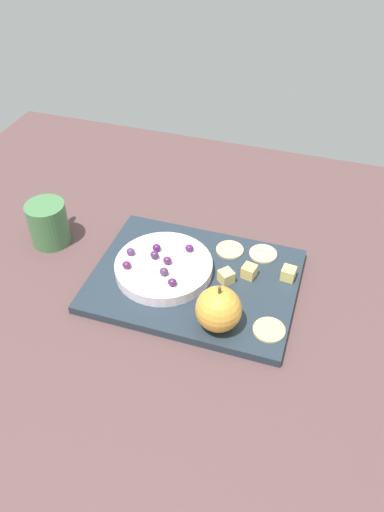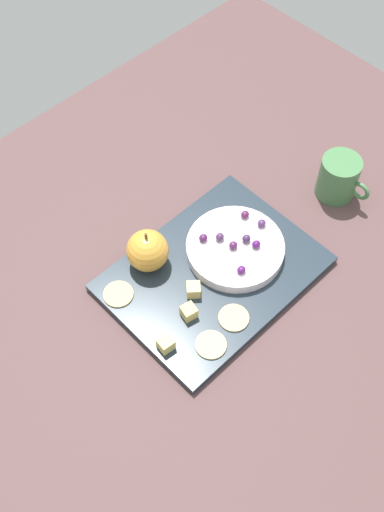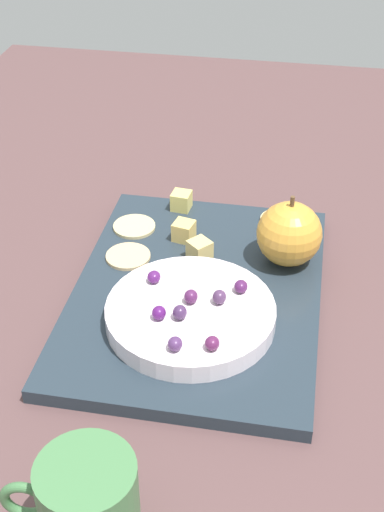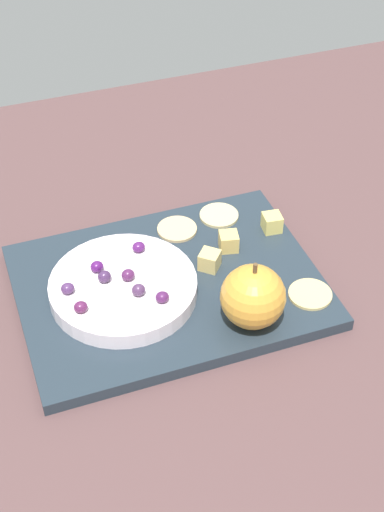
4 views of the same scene
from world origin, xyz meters
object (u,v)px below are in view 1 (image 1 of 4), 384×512
object	(u,v)px
grape_6	(154,255)
grape_4	(157,248)
cheese_cube_0	(249,271)
grape_3	(172,282)
platter	(194,280)
serving_dish	(164,267)
cup	(49,223)
grape_2	(127,265)
cheese_cube_1	(288,273)
cheese_cube_2	(226,277)
grape_7	(189,248)
cracker_0	(263,254)
grape_1	(167,260)
apple_whole	(219,309)
grape_5	(164,272)
cracker_1	(269,330)
cracker_2	(232,250)
grape_0	(131,252)

from	to	relation	value
grape_6	grape_4	bearing A→B (deg)	100.37
cheese_cube_0	grape_4	size ratio (longest dim) A/B	1.47
grape_3	cheese_cube_0	bearing A→B (deg)	35.72
platter	grape_6	distance (cm)	8.67
serving_dish	grape_3	world-z (taller)	grape_3
platter	grape_4	world-z (taller)	grape_4
cup	serving_dish	bearing A→B (deg)	-7.31
grape_2	cheese_cube_1	bearing A→B (deg)	16.88
cheese_cube_2	grape_7	xyz separation A→B (cm)	(-8.10, 3.62, 1.62)
cheese_cube_0	grape_3	world-z (taller)	grape_3
cheese_cube_1	cheese_cube_2	xyz separation A→B (cm)	(-10.49, -4.23, 0.00)
serving_dish	cracker_0	bearing A→B (deg)	31.91
grape_1	grape_3	bearing A→B (deg)	-61.30
cheese_cube_1	grape_1	world-z (taller)	grape_1
apple_whole	grape_5	xyz separation A→B (cm)	(-11.72, 6.37, -0.88)
cracker_1	apple_whole	bearing A→B (deg)	-170.84
apple_whole	cheese_cube_1	size ratio (longest dim) A/B	3.20
cracker_0	serving_dish	bearing A→B (deg)	-148.09
grape_7	cup	distance (cm)	28.75
apple_whole	cracker_2	bearing A→B (deg)	97.50
cheese_cube_0	cheese_cube_2	xyz separation A→B (cm)	(-3.61, -2.59, 0.00)
serving_dish	grape_7	distance (cm)	6.02
cracker_2	grape_7	xyz separation A→B (cm)	(-7.01, -4.73, 2.61)
grape_4	grape_7	xyz separation A→B (cm)	(5.80, 1.84, -0.05)
cracker_0	grape_0	size ratio (longest dim) A/B	3.30
grape_3	grape_6	size ratio (longest dim) A/B	1.00
cracker_1	grape_5	bearing A→B (deg)	165.92
cracker_0	grape_2	world-z (taller)	grape_2
cracker_2	platter	bearing A→B (deg)	-116.93
platter	cheese_cube_0	world-z (taller)	cheese_cube_0
cheese_cube_1	grape_0	world-z (taller)	grape_0
grape_5	grape_7	xyz separation A→B (cm)	(2.26, 7.49, -0.10)
cracker_2	cup	distance (cm)	36.34
cracker_0	grape_3	world-z (taller)	grape_3
cracker_2	cup	size ratio (longest dim) A/B	0.49
platter	apple_whole	world-z (taller)	apple_whole
cheese_cube_2	cup	size ratio (longest dim) A/B	0.22
grape_1	cup	distance (cm)	26.22
cheese_cube_1	cheese_cube_2	bearing A→B (deg)	-158.04
platter	grape_5	distance (cm)	6.72
grape_2	grape_3	world-z (taller)	same
grape_2	grape_4	bearing A→B (deg)	60.13
cheese_cube_1	cracker_2	distance (cm)	12.33
cheese_cube_0	cracker_2	size ratio (longest dim) A/B	0.45
cheese_cube_1	cracker_2	bearing A→B (deg)	160.38
apple_whole	grape_5	size ratio (longest dim) A/B	4.72
serving_dish	cracker_0	size ratio (longest dim) A/B	3.36
serving_dish	grape_6	distance (cm)	2.82
cheese_cube_1	grape_2	bearing A→B (deg)	-163.12
cup	grape_0	bearing A→B (deg)	-8.92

